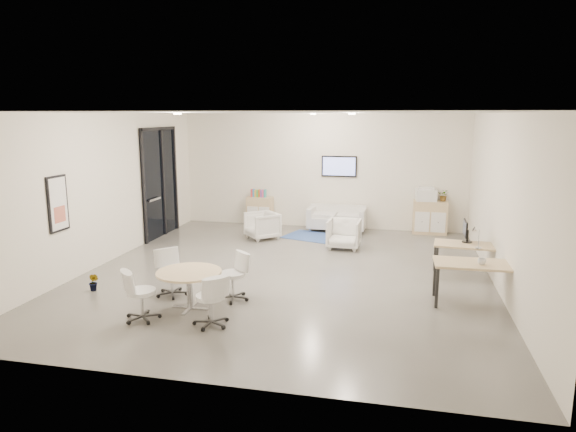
% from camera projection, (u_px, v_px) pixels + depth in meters
% --- Properties ---
extents(room_shell, '(9.60, 10.60, 4.80)m').
position_uv_depth(room_shell, '(287.00, 195.00, 10.13)').
color(room_shell, '#54524D').
rests_on(room_shell, ground).
extents(glass_door, '(0.09, 1.90, 2.85)m').
position_uv_depth(glass_door, '(160.00, 179.00, 13.39)').
color(glass_door, black).
rests_on(glass_door, room_shell).
extents(artwork, '(0.05, 0.54, 1.04)m').
position_uv_depth(artwork, '(58.00, 204.00, 9.45)').
color(artwork, black).
rests_on(artwork, room_shell).
extents(wall_tv, '(0.98, 0.06, 0.58)m').
position_uv_depth(wall_tv, '(339.00, 166.00, 14.27)').
color(wall_tv, black).
rests_on(wall_tv, room_shell).
extents(ceiling_spots, '(3.14, 4.14, 0.03)m').
position_uv_depth(ceiling_spots, '(286.00, 114.00, 10.67)').
color(ceiling_spots, '#FFEAC6').
rests_on(ceiling_spots, room_shell).
extents(sideboard_left, '(0.74, 0.39, 0.83)m').
position_uv_depth(sideboard_left, '(260.00, 211.00, 14.83)').
color(sideboard_left, '#D6B781').
rests_on(sideboard_left, room_shell).
extents(sideboard_right, '(0.90, 0.43, 0.90)m').
position_uv_depth(sideboard_right, '(430.00, 217.00, 13.80)').
color(sideboard_right, '#D6B781').
rests_on(sideboard_right, room_shell).
extents(books, '(0.43, 0.14, 0.22)m').
position_uv_depth(books, '(259.00, 193.00, 14.74)').
color(books, red).
rests_on(books, sideboard_left).
extents(printer, '(0.56, 0.48, 0.37)m').
position_uv_depth(printer, '(426.00, 194.00, 13.71)').
color(printer, white).
rests_on(printer, sideboard_right).
extents(loveseat, '(1.59, 0.84, 0.59)m').
position_uv_depth(loveseat, '(337.00, 219.00, 14.21)').
color(loveseat, silver).
rests_on(loveseat, room_shell).
extents(blue_rug, '(1.88, 1.53, 0.01)m').
position_uv_depth(blue_rug, '(316.00, 237.00, 13.48)').
color(blue_rug, '#304493').
rests_on(blue_rug, room_shell).
extents(armchair_left, '(1.00, 1.01, 0.76)m').
position_uv_depth(armchair_left, '(262.00, 224.00, 13.26)').
color(armchair_left, silver).
rests_on(armchair_left, room_shell).
extents(armchair_right, '(0.78, 0.73, 0.78)m').
position_uv_depth(armchair_right, '(344.00, 232.00, 12.29)').
color(armchair_right, silver).
rests_on(armchair_right, room_shell).
extents(desk_rear, '(1.33, 0.75, 0.66)m').
position_uv_depth(desk_rear, '(468.00, 247.00, 10.09)').
color(desk_rear, '#D6B781').
rests_on(desk_rear, room_shell).
extents(desk_front, '(1.41, 0.72, 0.73)m').
position_uv_depth(desk_front, '(477.00, 267.00, 8.57)').
color(desk_front, '#D6B781').
rests_on(desk_front, room_shell).
extents(monitor, '(0.20, 0.50, 0.44)m').
position_uv_depth(monitor, '(466.00, 231.00, 10.18)').
color(monitor, black).
rests_on(monitor, desk_rear).
extents(round_table, '(1.07, 1.07, 0.65)m').
position_uv_depth(round_table, '(189.00, 276.00, 8.39)').
color(round_table, '#D6B781').
rests_on(round_table, room_shell).
extents(meeting_chairs, '(1.98, 1.98, 0.82)m').
position_uv_depth(meeting_chairs, '(189.00, 285.00, 8.42)').
color(meeting_chairs, white).
rests_on(meeting_chairs, room_shell).
extents(plant_cabinet, '(0.37, 0.39, 0.24)m').
position_uv_depth(plant_cabinet, '(444.00, 197.00, 13.64)').
color(plant_cabinet, '#3F7F3F').
rests_on(plant_cabinet, sideboard_right).
extents(plant_floor, '(0.23, 0.36, 0.15)m').
position_uv_depth(plant_floor, '(94.00, 287.00, 9.35)').
color(plant_floor, '#3F7F3F').
rests_on(plant_floor, room_shell).
extents(cup, '(0.14, 0.11, 0.13)m').
position_uv_depth(cup, '(482.00, 261.00, 8.44)').
color(cup, white).
rests_on(cup, desk_front).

